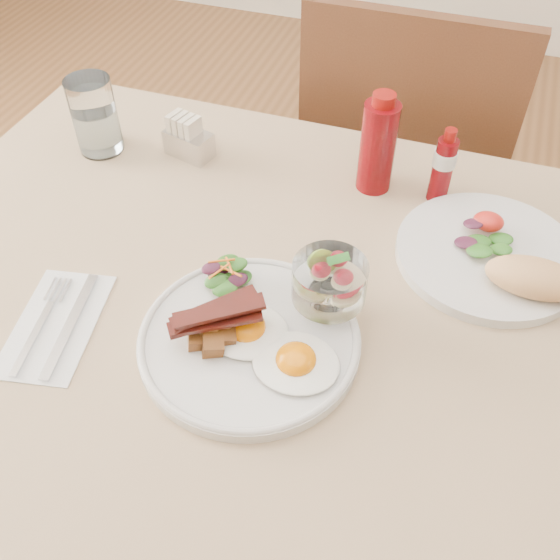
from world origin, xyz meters
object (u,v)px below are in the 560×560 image
Objects in this scene: fruit_cup at (329,282)px; second_plate at (499,258)px; chair_far at (402,171)px; table at (323,356)px; main_plate at (249,341)px; hot_sauce_bottle at (443,166)px; sugar_caddy at (188,139)px; water_glass at (96,120)px; ketchup_bottle at (378,146)px.

fruit_cup is 0.27m from second_plate.
table is at bearing -90.00° from chair_far.
fruit_cup reaches higher than main_plate.
chair_far reaches higher than second_plate.
main_plate is 1.06× the size of second_plate.
hot_sauce_bottle is (0.10, -0.37, 0.29)m from chair_far.
second_plate is (0.20, 0.17, -0.05)m from fruit_cup.
fruit_cup is (0.08, 0.07, 0.06)m from main_plate.
water_glass is (-0.15, -0.03, 0.03)m from sugar_caddy.
chair_far is at bearing 104.76° from hot_sauce_bottle.
table is 0.68m from chair_far.
water_glass is at bearing 141.30° from main_plate.
second_plate is 0.17m from hot_sauce_bottle.
water_glass reaches higher than hot_sauce_bottle.
second_plate is at bearing -31.13° from ketchup_bottle.
hot_sauce_bottle reaches higher than second_plate.
water_glass is at bearing 153.19° from table.
chair_far is 3.32× the size of main_plate.
main_plate is 2.16× the size of water_glass.
main_plate is 2.23× the size of hot_sauce_bottle.
ketchup_bottle is at bearing -90.88° from chair_far.
ketchup_bottle reaches higher than main_plate.
second_plate is at bearing -50.49° from hot_sauce_bottle.
hot_sauce_bottle reaches higher than sugar_caddy.
second_plate is (0.28, 0.24, 0.01)m from main_plate.
main_plate is 0.37m from second_plate.
table is 0.34m from ketchup_bottle.
ketchup_bottle is (0.07, 0.37, 0.07)m from main_plate.
table is at bearing 45.06° from main_plate.
chair_far is 7.18× the size of water_glass.
sugar_caddy is at bearing -177.23° from hot_sauce_bottle.
fruit_cup is 1.08× the size of sugar_caddy.
water_glass is at bearing -152.94° from sugar_caddy.
main_plate is at bearing -96.00° from chair_far.
chair_far is 5.64× the size of ketchup_bottle.
ketchup_bottle is 1.87× the size of sugar_caddy.
ketchup_bottle is (-0.01, 0.29, 0.17)m from table.
chair_far reaches higher than hot_sauce_bottle.
second_plate reaches higher than table.
sugar_caddy reaches higher than table.
fruit_cup is 0.31m from hot_sauce_bottle.
table is 0.16m from fruit_cup.
water_glass is at bearing 173.71° from second_plate.
water_glass is (-0.48, 0.24, -0.01)m from fruit_cup.
hot_sauce_bottle is at bearing 71.71° from table.
table is 15.08× the size of sugar_caddy.
ketchup_bottle reaches higher than table.
second_plate is at bearing 40.88° from main_plate.
sugar_caddy is at bearing 139.82° from table.
main_plate is at bearing -40.45° from sugar_caddy.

